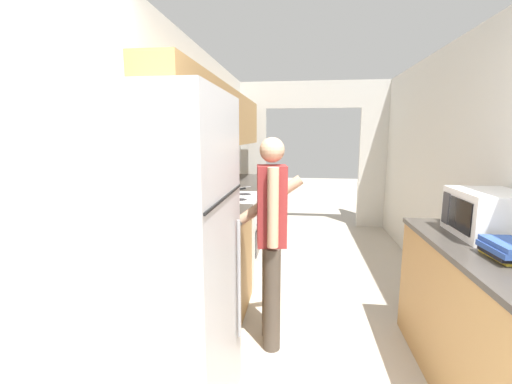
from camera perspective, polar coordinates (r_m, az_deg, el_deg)
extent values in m
cube|color=silver|center=(3.09, -13.38, 2.83)|extent=(0.06, 7.57, 2.50)
cube|color=#B2844C|center=(4.02, -5.71, 12.17)|extent=(0.32, 3.77, 0.63)
cube|color=silver|center=(3.24, 34.53, 1.73)|extent=(0.06, 7.57, 2.50)
cube|color=silver|center=(6.18, -1.34, 4.19)|extent=(0.65, 0.06, 2.05)
cube|color=silver|center=(6.25, 19.68, 3.70)|extent=(0.65, 0.06, 2.05)
cube|color=silver|center=(6.12, 9.55, 15.74)|extent=(2.91, 0.06, 0.45)
cube|color=#B2844C|center=(2.97, -8.30, -13.34)|extent=(0.60, 1.21, 0.89)
cube|color=#3D3833|center=(2.82, -8.56, -4.64)|extent=(0.62, 1.22, 0.03)
cube|color=#B2844C|center=(5.08, -1.40, -3.56)|extent=(0.60, 1.80, 0.89)
cube|color=#3D3833|center=(5.01, -1.41, 1.64)|extent=(0.62, 1.81, 0.03)
cube|color=#9EA3A8|center=(2.64, -9.65, -5.26)|extent=(0.42, 0.44, 0.00)
cube|color=#B2844C|center=(2.51, 35.99, -19.67)|extent=(0.60, 1.85, 0.89)
cube|color=#B7B7BC|center=(1.89, -15.69, -12.43)|extent=(0.70, 0.80, 1.80)
cube|color=black|center=(1.67, -5.03, -0.79)|extent=(0.01, 0.76, 0.01)
cylinder|color=#99999E|center=(2.07, -2.85, -14.41)|extent=(0.02, 0.02, 0.72)
cube|color=white|center=(3.86, -4.19, -7.55)|extent=(0.62, 0.76, 0.93)
cube|color=black|center=(3.81, 0.48, -7.75)|extent=(0.01, 0.52, 0.28)
cylinder|color=#B7B7BC|center=(3.75, 0.79, -4.37)|extent=(0.02, 0.61, 0.02)
cube|color=white|center=(3.81, -8.56, 0.39)|extent=(0.04, 0.76, 0.14)
cylinder|color=#232328|center=(3.57, -2.86, -1.31)|extent=(0.16, 0.16, 0.01)
cylinder|color=#232328|center=(3.89, -1.99, -0.40)|extent=(0.16, 0.16, 0.01)
cylinder|color=#232328|center=(3.62, -6.73, -1.21)|extent=(0.16, 0.16, 0.01)
cylinder|color=#232328|center=(3.94, -5.55, -0.32)|extent=(0.16, 0.16, 0.01)
cylinder|color=#4C4238|center=(2.65, 2.62, -17.42)|extent=(0.15, 0.15, 0.79)
cylinder|color=#4C4238|center=(2.80, 2.40, -15.85)|extent=(0.15, 0.15, 0.79)
cube|color=maroon|center=(2.50, 2.62, -2.30)|extent=(0.24, 0.24, 0.59)
cylinder|color=#DBAD89|center=(2.36, 2.84, -2.67)|extent=(0.09, 0.09, 0.56)
cylinder|color=#DBAD89|center=(2.64, 2.43, -1.35)|extent=(0.51, 0.15, 0.39)
sphere|color=#DBAD89|center=(2.45, 2.69, 7.02)|extent=(0.18, 0.18, 0.18)
cube|color=white|center=(2.71, 34.34, -3.08)|extent=(0.39, 0.51, 0.30)
cube|color=black|center=(2.58, 30.85, -3.32)|extent=(0.01, 0.30, 0.21)
cube|color=#38383D|center=(2.78, 29.06, -2.34)|extent=(0.01, 0.10, 0.22)
cube|color=gold|center=(2.34, 36.41, -8.67)|extent=(0.19, 0.26, 0.02)
cube|color=black|center=(2.31, 36.40, -8.32)|extent=(0.20, 0.24, 0.02)
cube|color=#2D4C99|center=(2.30, 36.58, -7.73)|extent=(0.22, 0.28, 0.03)
cube|color=#2D4C99|center=(2.29, 36.61, -7.01)|extent=(0.19, 0.28, 0.03)
cube|color=#B7B7BC|center=(4.39, -1.97, 0.80)|extent=(0.16, 0.20, 0.00)
cube|color=black|center=(4.23, -2.34, 0.57)|extent=(0.08, 0.10, 0.02)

